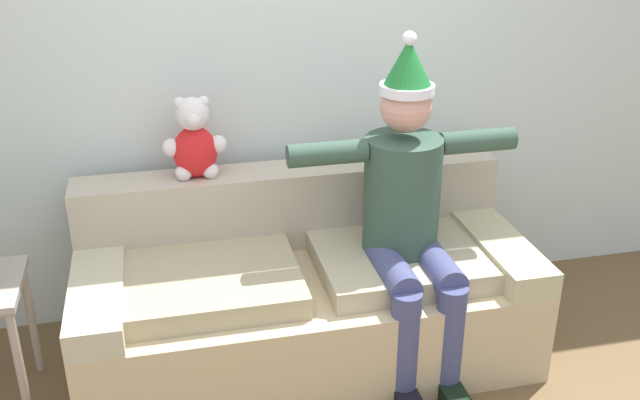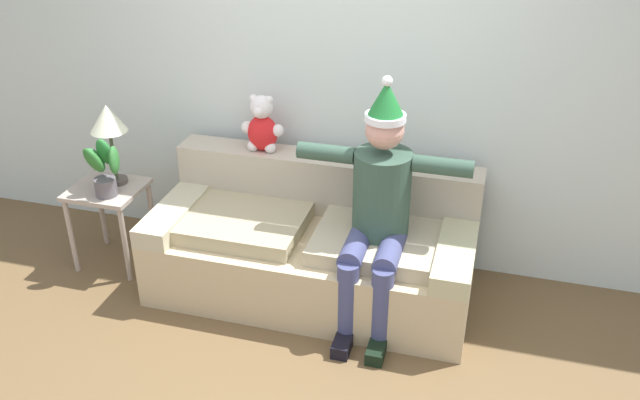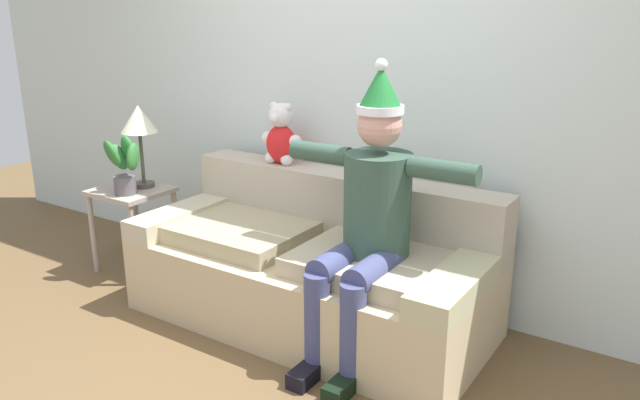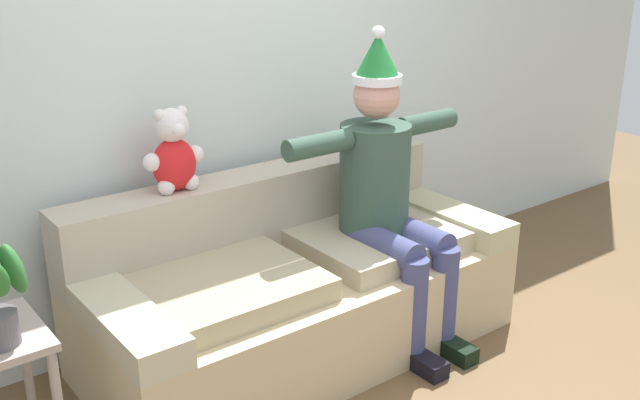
{
  "view_description": "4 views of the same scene",
  "coord_description": "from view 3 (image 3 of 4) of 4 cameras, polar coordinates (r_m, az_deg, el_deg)",
  "views": [
    {
      "loc": [
        -0.59,
        -1.88,
        2.11
      ],
      "look_at": [
        0.07,
        0.95,
        0.79
      ],
      "focal_mm": 41.36,
      "sensor_mm": 36.0,
      "label": 1
    },
    {
      "loc": [
        1.03,
        -2.55,
        2.65
      ],
      "look_at": [
        0.06,
        0.93,
        0.7
      ],
      "focal_mm": 38.1,
      "sensor_mm": 36.0,
      "label": 2
    },
    {
      "loc": [
        1.82,
        -1.69,
        1.73
      ],
      "look_at": [
        0.17,
        0.81,
        0.8
      ],
      "focal_mm": 34.68,
      "sensor_mm": 36.0,
      "label": 3
    },
    {
      "loc": [
        -1.83,
        -1.58,
        1.9
      ],
      "look_at": [
        0.09,
        0.92,
        0.76
      ],
      "focal_mm": 41.43,
      "sensor_mm": 36.0,
      "label": 4
    }
  ],
  "objects": [
    {
      "name": "potted_plant",
      "position": [
        4.17,
        -17.66,
        3.09
      ],
      "size": [
        0.26,
        0.22,
        0.39
      ],
      "color": "#575358",
      "rests_on": "side_table"
    },
    {
      "name": "person_seated",
      "position": [
        3.05,
        4.46,
        -1.35
      ],
      "size": [
        1.02,
        0.77,
        1.51
      ],
      "color": "#334D3F",
      "rests_on": "ground_plane"
    },
    {
      "name": "teddy_bear",
      "position": [
        3.82,
        -3.63,
        5.88
      ],
      "size": [
        0.29,
        0.17,
        0.38
      ],
      "color": "red",
      "rests_on": "couch"
    },
    {
      "name": "couch",
      "position": [
        3.55,
        -0.57,
        -6.24
      ],
      "size": [
        2.02,
        0.93,
        0.81
      ],
      "color": "#C5AF87",
      "rests_on": "ground_plane"
    },
    {
      "name": "table_lamp",
      "position": [
        4.26,
        -16.37,
        6.83
      ],
      "size": [
        0.24,
        0.24,
        0.55
      ],
      "color": "#4C413D",
      "rests_on": "side_table"
    },
    {
      "name": "side_table",
      "position": [
        4.35,
        -16.93,
        -0.37
      ],
      "size": [
        0.46,
        0.43,
        0.58
      ],
      "color": "#AA9B8F",
      "rests_on": "ground_plane"
    },
    {
      "name": "back_wall",
      "position": [
        3.74,
        4.11,
        11.34
      ],
      "size": [
        7.0,
        0.1,
        2.7
      ],
      "primitive_type": "cube",
      "color": "silver",
      "rests_on": "ground_plane"
    }
  ]
}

